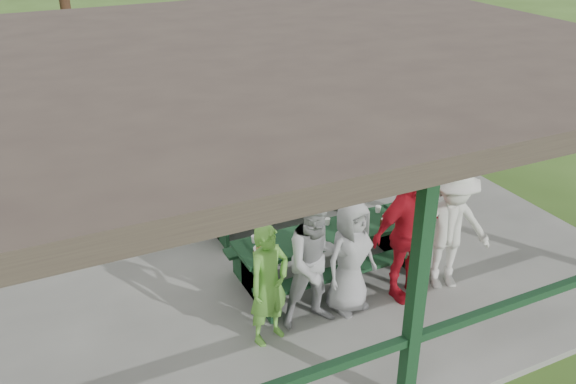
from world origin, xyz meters
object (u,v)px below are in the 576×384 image
picnic_table_far (280,191)px  contestant_red (408,233)px  contestant_white_fedora (450,228)px  spectator_blue (130,164)px  picnic_table_near (327,248)px  contestant_green (269,285)px  farm_trailer (121,94)px  contestant_grey_left (317,262)px  spectator_grey (316,152)px  pickup_truck (255,63)px  spectator_lblue (208,165)px  contestant_grey_mid (350,257)px

picnic_table_far → contestant_red: size_ratio=1.42×
contestant_white_fedora → spectator_blue: bearing=145.7°
picnic_table_near → contestant_green: size_ratio=1.67×
contestant_green → farm_trailer: size_ratio=0.46×
contestant_red → spectator_blue: 5.09m
picnic_table_near → contestant_green: bearing=-145.6°
contestant_grey_left → contestant_red: 1.41m
picnic_table_far → contestant_red: contestant_red is taller
spectator_blue → spectator_grey: size_ratio=1.26×
contestant_grey_left → farm_trailer: size_ratio=0.52×
contestant_green → spectator_blue: 4.33m
farm_trailer → spectator_grey: bearing=-54.5°
picnic_table_far → pickup_truck: pickup_truck is taller
picnic_table_near → pickup_truck: pickup_truck is taller
pickup_truck → farm_trailer: 4.25m
spectator_grey → farm_trailer: spectator_grey is taller
contestant_grey_left → spectator_lblue: bearing=98.1°
spectator_grey → contestant_red: bearing=98.9°
pickup_truck → spectator_blue: bearing=129.7°
contestant_green → spectator_lblue: 3.84m
picnic_table_far → contestant_grey_mid: (-0.27, -2.81, 0.34)m
contestant_white_fedora → farm_trailer: bearing=121.0°
contestant_grey_mid → contestant_red: bearing=-17.5°
contestant_red → spectator_blue: bearing=118.5°
farm_trailer → spectator_lblue: bearing=-73.6°
picnic_table_far → farm_trailer: bearing=100.8°
contestant_red → contestant_white_fedora: size_ratio=1.04×
farm_trailer → picnic_table_near: bearing=-69.3°
contestant_green → farm_trailer: (0.22, 9.74, -0.31)m
contestant_green → contestant_white_fedora: bearing=-17.7°
contestant_grey_left → farm_trailer: (-0.47, 9.70, -0.42)m
contestant_grey_mid → contestant_white_fedora: bearing=-17.6°
contestant_red → spectator_blue: size_ratio=1.12×
farm_trailer → contestant_green: bearing=-77.9°
contestant_grey_left → spectator_grey: size_ratio=1.30×
picnic_table_near → spectator_lblue: bearing=105.9°
contestant_white_fedora → pickup_truck: 10.84m
contestant_grey_left → spectator_blue: bearing=114.3°
picnic_table_far → contestant_grey_left: 3.03m
contestant_grey_mid → spectator_blue: 4.60m
contestant_grey_mid → pickup_truck: 11.03m
contestant_grey_mid → contestant_red: contestant_red is taller
spectator_lblue → spectator_grey: bearing=170.1°
picnic_table_far → spectator_blue: (-2.25, 1.34, 0.42)m
contestant_green → pickup_truck: 11.55m
picnic_table_near → pickup_truck: 10.23m
picnic_table_near → picnic_table_far: size_ratio=0.97×
farm_trailer → contestant_grey_left: bearing=-73.8°
contestant_grey_left → spectator_lblue: (-0.16, 3.76, -0.10)m
contestant_grey_mid → spectator_grey: contestant_grey_mid is taller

